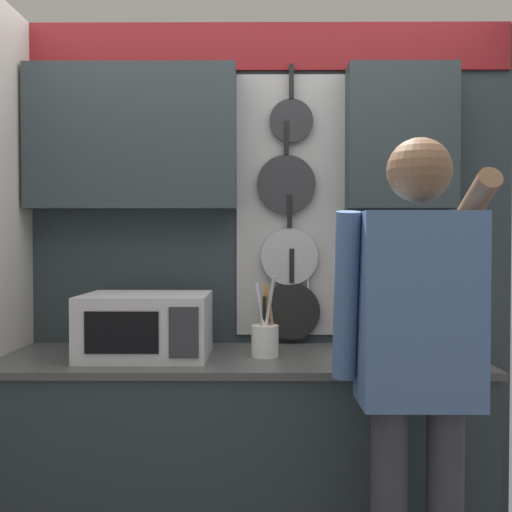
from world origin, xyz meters
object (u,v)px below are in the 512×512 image
(knife_block, at_px, (385,332))
(utensil_crock, at_px, (265,337))
(person, at_px, (417,349))
(microwave, at_px, (146,325))

(knife_block, distance_m, utensil_crock, 0.50)
(person, bearing_deg, knife_block, 89.06)
(utensil_crock, xyz_separation_m, person, (0.49, -0.52, 0.05))
(microwave, bearing_deg, utensil_crock, 0.17)
(knife_block, relative_size, person, 0.16)
(microwave, xyz_separation_m, knife_block, (1.00, 0.00, -0.03))
(microwave, height_order, person, person)
(utensil_crock, height_order, person, person)
(microwave, distance_m, knife_block, 1.00)
(utensil_crock, bearing_deg, person, -46.86)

